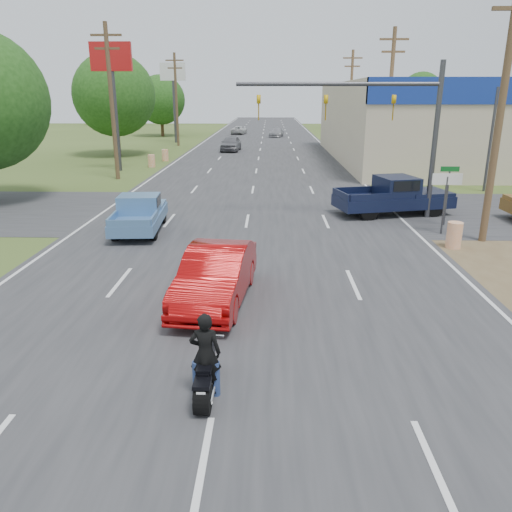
{
  "coord_description": "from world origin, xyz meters",
  "views": [
    {
      "loc": [
        1.0,
        -6.32,
        5.52
      ],
      "look_at": [
        0.65,
        6.76,
        1.3
      ],
      "focal_mm": 35.0,
      "sensor_mm": 36.0,
      "label": 1
    }
  ],
  "objects_px": {
    "motorcycle": "(206,377)",
    "navy_pickup": "(396,195)",
    "red_convertible": "(216,276)",
    "blue_pickup": "(140,213)",
    "rider": "(206,358)",
    "distant_car_grey": "(231,144)",
    "distant_car_white": "(239,130)",
    "distant_car_silver": "(276,132)"
  },
  "relations": [
    {
      "from": "motorcycle",
      "to": "navy_pickup",
      "type": "height_order",
      "value": "navy_pickup"
    },
    {
      "from": "red_convertible",
      "to": "blue_pickup",
      "type": "xyz_separation_m",
      "value": [
        -4.03,
        7.65,
        0.01
      ]
    },
    {
      "from": "rider",
      "to": "distant_car_grey",
      "type": "distance_m",
      "value": 44.45
    },
    {
      "from": "red_convertible",
      "to": "distant_car_grey",
      "type": "height_order",
      "value": "distant_car_grey"
    },
    {
      "from": "red_convertible",
      "to": "blue_pickup",
      "type": "relative_size",
      "value": 0.98
    },
    {
      "from": "blue_pickup",
      "to": "navy_pickup",
      "type": "relative_size",
      "value": 0.81
    },
    {
      "from": "rider",
      "to": "distant_car_white",
      "type": "height_order",
      "value": "rider"
    },
    {
      "from": "motorcycle",
      "to": "red_convertible",
      "type": "bearing_deg",
      "value": 93.64
    },
    {
      "from": "distant_car_grey",
      "to": "blue_pickup",
      "type": "bearing_deg",
      "value": -89.05
    },
    {
      "from": "blue_pickup",
      "to": "distant_car_white",
      "type": "bearing_deg",
      "value": 84.83
    },
    {
      "from": "distant_car_grey",
      "to": "distant_car_white",
      "type": "bearing_deg",
      "value": 94.98
    },
    {
      "from": "rider",
      "to": "distant_car_silver",
      "type": "distance_m",
      "value": 63.55
    },
    {
      "from": "navy_pickup",
      "to": "distant_car_white",
      "type": "xyz_separation_m",
      "value": [
        -10.73,
        52.61,
        -0.34
      ]
    },
    {
      "from": "navy_pickup",
      "to": "distant_car_white",
      "type": "distance_m",
      "value": 53.7
    },
    {
      "from": "distant_car_silver",
      "to": "distant_car_white",
      "type": "bearing_deg",
      "value": 147.82
    },
    {
      "from": "motorcycle",
      "to": "rider",
      "type": "xyz_separation_m",
      "value": [
        0.0,
        0.04,
        0.38
      ]
    },
    {
      "from": "blue_pickup",
      "to": "navy_pickup",
      "type": "distance_m",
      "value": 12.1
    },
    {
      "from": "distant_car_grey",
      "to": "distant_car_silver",
      "type": "xyz_separation_m",
      "value": [
        4.93,
        19.16,
        -0.16
      ]
    },
    {
      "from": "rider",
      "to": "blue_pickup",
      "type": "bearing_deg",
      "value": -70.49
    },
    {
      "from": "rider",
      "to": "distant_car_grey",
      "type": "height_order",
      "value": "rider"
    },
    {
      "from": "rider",
      "to": "distant_car_white",
      "type": "distance_m",
      "value": 68.36
    },
    {
      "from": "distant_car_grey",
      "to": "distant_car_silver",
      "type": "distance_m",
      "value": 19.78
    },
    {
      "from": "blue_pickup",
      "to": "distant_car_silver",
      "type": "height_order",
      "value": "blue_pickup"
    },
    {
      "from": "distant_car_white",
      "to": "navy_pickup",
      "type": "bearing_deg",
      "value": 106.98
    },
    {
      "from": "rider",
      "to": "navy_pickup",
      "type": "distance_m",
      "value": 17.28
    },
    {
      "from": "motorcycle",
      "to": "blue_pickup",
      "type": "relative_size",
      "value": 0.4
    },
    {
      "from": "motorcycle",
      "to": "distant_car_silver",
      "type": "bearing_deg",
      "value": 88.24
    },
    {
      "from": "red_convertible",
      "to": "rider",
      "type": "height_order",
      "value": "rider"
    },
    {
      "from": "blue_pickup",
      "to": "distant_car_silver",
      "type": "distance_m",
      "value": 51.67
    },
    {
      "from": "red_convertible",
      "to": "navy_pickup",
      "type": "height_order",
      "value": "navy_pickup"
    },
    {
      "from": "distant_car_silver",
      "to": "distant_car_white",
      "type": "height_order",
      "value": "distant_car_silver"
    },
    {
      "from": "red_convertible",
      "to": "motorcycle",
      "type": "bearing_deg",
      "value": -80.2
    },
    {
      "from": "red_convertible",
      "to": "rider",
      "type": "relative_size",
      "value": 2.88
    },
    {
      "from": "motorcycle",
      "to": "distant_car_grey",
      "type": "relative_size",
      "value": 0.42
    },
    {
      "from": "distant_car_silver",
      "to": "rider",
      "type": "bearing_deg",
      "value": -83.34
    },
    {
      "from": "rider",
      "to": "distant_car_white",
      "type": "bearing_deg",
      "value": -87.0
    },
    {
      "from": "blue_pickup",
      "to": "navy_pickup",
      "type": "bearing_deg",
      "value": 12.1
    },
    {
      "from": "rider",
      "to": "distant_car_white",
      "type": "xyz_separation_m",
      "value": [
        -3.43,
        68.27,
        -0.23
      ]
    },
    {
      "from": "navy_pickup",
      "to": "distant_car_grey",
      "type": "relative_size",
      "value": 1.29
    },
    {
      "from": "motorcycle",
      "to": "rider",
      "type": "relative_size",
      "value": 1.17
    },
    {
      "from": "red_convertible",
      "to": "navy_pickup",
      "type": "bearing_deg",
      "value": 61.85
    },
    {
      "from": "distant_car_silver",
      "to": "motorcycle",
      "type": "bearing_deg",
      "value": -83.34
    }
  ]
}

